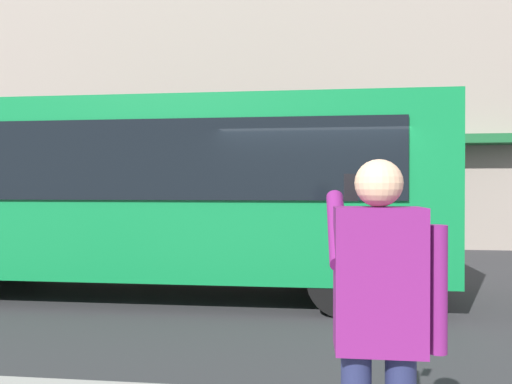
{
  "coord_description": "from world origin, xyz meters",
  "views": [
    {
      "loc": [
        0.05,
        7.15,
        1.72
      ],
      "look_at": [
        0.93,
        -0.57,
        1.65
      ],
      "focal_mm": 33.17,
      "sensor_mm": 36.0,
      "label": 1
    }
  ],
  "objects": [
    {
      "name": "building_facade_far",
      "position": [
        -0.02,
        -6.8,
        5.99
      ],
      "size": [
        28.0,
        1.55,
        12.0
      ],
      "color": "gray",
      "rests_on": "ground_plane"
    },
    {
      "name": "ground_plane",
      "position": [
        0.0,
        0.0,
        0.0
      ],
      "size": [
        60.0,
        60.0,
        0.0
      ],
      "primitive_type": "plane",
      "color": "#2B2B2D"
    },
    {
      "name": "pedestrian_photographer",
      "position": [
        -0.27,
        4.93,
        1.14
      ],
      "size": [
        0.53,
        0.52,
        1.7
      ],
      "color": "#1E2347",
      "rests_on": "sidewalk_curb"
    },
    {
      "name": "red_bus",
      "position": [
        2.62,
        -0.32,
        1.68
      ],
      "size": [
        9.05,
        2.54,
        3.08
      ],
      "color": "#0F7238",
      "rests_on": "ground_plane"
    }
  ]
}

